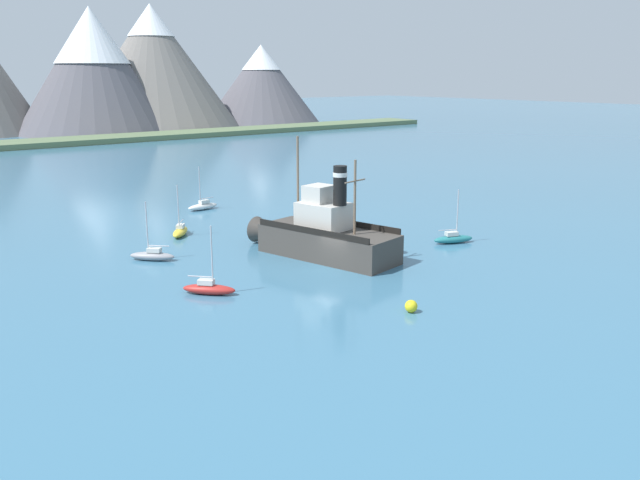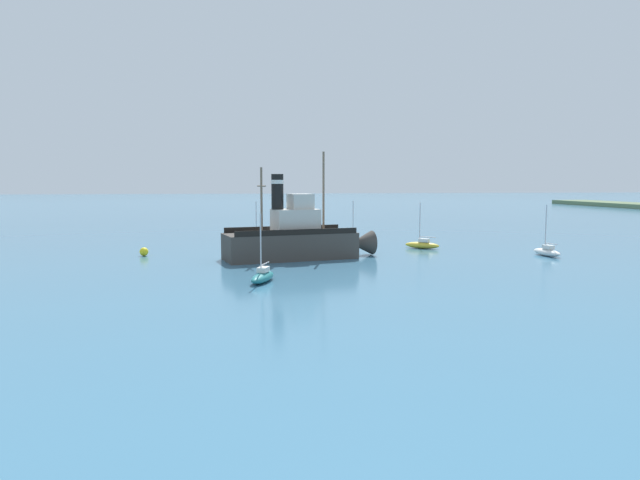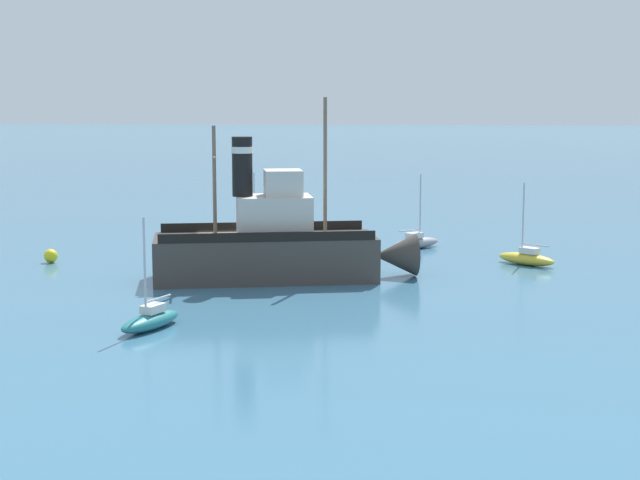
% 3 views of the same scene
% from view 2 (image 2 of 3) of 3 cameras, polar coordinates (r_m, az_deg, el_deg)
% --- Properties ---
extents(ground_plane, '(600.00, 600.00, 0.00)m').
position_cam_2_polar(ground_plane, '(54.48, -6.07, -1.68)').
color(ground_plane, teal).
extents(old_tugboat, '(6.76, 14.79, 9.90)m').
position_cam_2_polar(old_tugboat, '(52.80, -2.36, 0.11)').
color(old_tugboat, '#423D38').
rests_on(old_tugboat, ground).
extents(sailboat_yellow, '(3.29, 3.61, 4.90)m').
position_cam_2_polar(sailboat_yellow, '(61.89, 10.19, -0.45)').
color(sailboat_yellow, gold).
rests_on(sailboat_yellow, ground).
extents(sailboat_teal, '(3.93, 2.45, 4.90)m').
position_cam_2_polar(sailboat_teal, '(40.68, -5.77, -3.62)').
color(sailboat_teal, '#23757A').
rests_on(sailboat_teal, ground).
extents(sailboat_white, '(3.88, 1.44, 4.90)m').
position_cam_2_polar(sailboat_white, '(58.93, 21.74, -1.08)').
color(sailboat_white, white).
rests_on(sailboat_white, ground).
extents(sailboat_grey, '(3.38, 3.55, 4.90)m').
position_cam_2_polar(sailboat_grey, '(65.76, 3.16, 0.00)').
color(sailboat_grey, gray).
rests_on(sailboat_grey, ground).
extents(sailboat_red, '(3.33, 3.58, 4.90)m').
position_cam_2_polar(sailboat_red, '(65.10, -6.18, -0.08)').
color(sailboat_red, '#B22823').
rests_on(sailboat_red, ground).
extents(mooring_buoy, '(0.82, 0.82, 0.82)m').
position_cam_2_polar(mooring_buoy, '(57.32, -17.19, -1.12)').
color(mooring_buoy, yellow).
rests_on(mooring_buoy, ground).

